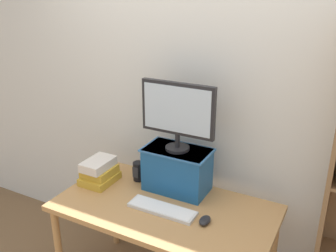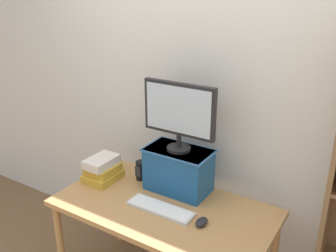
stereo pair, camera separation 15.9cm
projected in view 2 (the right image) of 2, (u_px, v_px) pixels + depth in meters
The scene contains 8 objects.
back_wall at pixel (204, 104), 2.65m from camera, with size 7.00×0.08×2.60m.
desk at pixel (164, 216), 2.45m from camera, with size 1.41×0.75×0.76m.
riser_box at pixel (178, 169), 2.55m from camera, with size 0.46×0.27×0.30m.
computer_monitor at pixel (179, 112), 2.40m from camera, with size 0.51×0.16×0.46m.
keyboard at pixel (160, 209), 2.37m from camera, with size 0.44×0.13×0.02m.
computer_mouse at pixel (202, 222), 2.23m from camera, with size 0.06×0.10×0.04m.
book_stack at pixel (103, 169), 2.72m from camera, with size 0.21×0.26×0.17m.
desk_speaker at pixel (141, 170), 2.72m from camera, with size 0.08×0.08×0.14m.
Camera 2 is at (1.12, -1.74, 2.11)m, focal length 40.00 mm.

